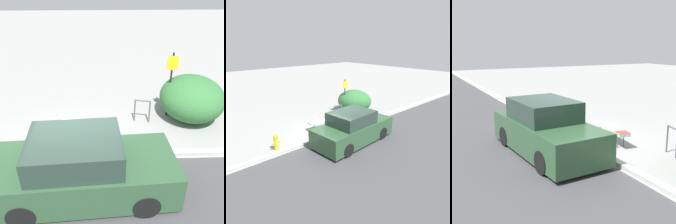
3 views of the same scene
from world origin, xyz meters
TOP-DOWN VIEW (x-y plane):
  - ground_plane at (0.00, 0.00)m, footprint 60.00×60.00m
  - curb at (0.00, 0.00)m, footprint 60.00×0.20m
  - bench at (0.31, 1.05)m, footprint 1.77×0.61m
  - bike_rack at (2.10, 1.85)m, footprint 0.54×0.19m
  - sign_post at (3.07, 2.24)m, footprint 0.36×0.08m
  - shrub_hedge at (3.83, 2.09)m, footprint 2.17×2.38m
  - parked_car_near at (0.30, -1.26)m, footprint 4.21×1.97m

SIDE VIEW (x-z plane):
  - ground_plane at x=0.00m, z-range 0.00..0.00m
  - curb at x=0.00m, z-range 0.00..0.13m
  - bench at x=0.31m, z-range 0.19..0.69m
  - bike_rack at x=2.10m, z-range 0.09..0.91m
  - parked_car_near at x=0.30m, z-range -0.09..1.47m
  - shrub_hedge at x=3.83m, z-range 0.00..1.51m
  - sign_post at x=3.07m, z-range 0.23..2.53m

